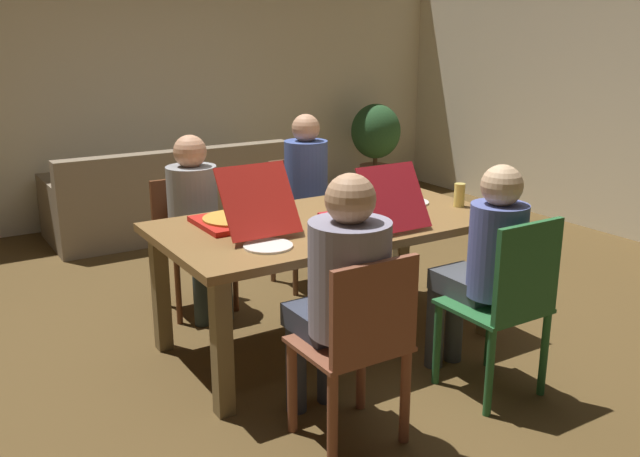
# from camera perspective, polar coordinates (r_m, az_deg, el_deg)

# --- Properties ---
(ground_plane) EXTENTS (20.00, 20.00, 0.00)m
(ground_plane) POSITION_cam_1_polar(r_m,az_deg,el_deg) (4.19, 0.73, -9.21)
(ground_plane) COLOR brown
(back_wall) EXTENTS (6.89, 0.12, 2.68)m
(back_wall) POSITION_cam_1_polar(r_m,az_deg,el_deg) (6.91, -14.92, 11.85)
(back_wall) COLOR beige
(back_wall) RESTS_ON ground
(side_wall_right) EXTENTS (0.12, 5.77, 2.68)m
(side_wall_right) POSITION_cam_1_polar(r_m,az_deg,el_deg) (6.94, 21.03, 11.35)
(side_wall_right) COLOR beige
(side_wall_right) RESTS_ON ground
(dining_table) EXTENTS (1.94, 1.04, 0.75)m
(dining_table) POSITION_cam_1_polar(r_m,az_deg,el_deg) (3.96, 0.77, -0.54)
(dining_table) COLOR brown
(dining_table) RESTS_ON ground
(chair_0) EXTENTS (0.43, 0.39, 0.90)m
(chair_0) POSITION_cam_1_polar(r_m,az_deg,el_deg) (5.01, -1.62, 1.20)
(chair_0) COLOR brown
(chair_0) RESTS_ON ground
(person_0) EXTENTS (0.30, 0.51, 1.24)m
(person_0) POSITION_cam_1_polar(r_m,az_deg,el_deg) (4.84, -0.79, 3.26)
(person_0) COLOR #3B3B3C
(person_0) RESTS_ON ground
(chair_1) EXTENTS (0.43, 0.43, 0.94)m
(chair_1) POSITION_cam_1_polar(r_m,az_deg,el_deg) (3.51, 15.23, -5.76)
(chair_1) COLOR #286533
(chair_1) RESTS_ON ground
(person_1) EXTENTS (0.28, 0.53, 1.18)m
(person_1) POSITION_cam_1_polar(r_m,az_deg,el_deg) (3.56, 13.43, -2.50)
(person_1) COLOR #414449
(person_1) RESTS_ON ground
(chair_2) EXTENTS (0.44, 0.42, 0.85)m
(chair_2) POSITION_cam_1_polar(r_m,az_deg,el_deg) (4.64, -10.71, -0.41)
(chair_2) COLOR brown
(chair_2) RESTS_ON ground
(person_2) EXTENTS (0.32, 0.48, 1.16)m
(person_2) POSITION_cam_1_polar(r_m,az_deg,el_deg) (4.47, -10.19, 1.52)
(person_2) COLOR #2D393A
(person_2) RESTS_ON ground
(chair_3) EXTENTS (0.45, 0.40, 0.90)m
(chair_3) POSITION_cam_1_polar(r_m,az_deg,el_deg) (3.02, 3.22, -9.65)
(chair_3) COLOR brown
(chair_3) RESTS_ON ground
(person_3) EXTENTS (0.36, 0.54, 1.23)m
(person_3) POSITION_cam_1_polar(r_m,az_deg,el_deg) (3.03, 1.88, -4.62)
(person_3) COLOR #343948
(person_3) RESTS_ON ground
(pizza_box_0) EXTENTS (0.38, 0.57, 0.35)m
(pizza_box_0) POSITION_cam_1_polar(r_m,az_deg,el_deg) (3.90, 4.04, 1.31)
(pizza_box_0) COLOR #B11922
(pizza_box_0) RESTS_ON dining_table
(pizza_box_1) EXTENTS (0.40, 0.62, 0.37)m
(pizza_box_1) POSITION_cam_1_polar(r_m,az_deg,el_deg) (3.81, -6.75, 0.91)
(pizza_box_1) COLOR red
(pizza_box_1) RESTS_ON dining_table
(plate_0) EXTENTS (0.26, 0.26, 0.03)m
(plate_0) POSITION_cam_1_polar(r_m,az_deg,el_deg) (4.34, 7.27, 2.21)
(plate_0) COLOR white
(plate_0) RESTS_ON dining_table
(plate_1) EXTENTS (0.26, 0.26, 0.03)m
(plate_1) POSITION_cam_1_polar(r_m,az_deg,el_deg) (3.57, 1.26, -0.73)
(plate_1) COLOR white
(plate_1) RESTS_ON dining_table
(plate_2) EXTENTS (0.25, 0.25, 0.01)m
(plate_2) POSITION_cam_1_polar(r_m,az_deg,el_deg) (3.45, -4.30, -1.45)
(plate_2) COLOR white
(plate_2) RESTS_ON dining_table
(drinking_glass_0) EXTENTS (0.07, 0.07, 0.10)m
(drinking_glass_0) POSITION_cam_1_polar(r_m,az_deg,el_deg) (4.32, 4.50, 2.79)
(drinking_glass_0) COLOR #E2C861
(drinking_glass_0) RESTS_ON dining_table
(drinking_glass_1) EXTENTS (0.07, 0.07, 0.14)m
(drinking_glass_1) POSITION_cam_1_polar(r_m,az_deg,el_deg) (4.30, 11.42, 2.72)
(drinking_glass_1) COLOR #E5CA5D
(drinking_glass_1) RESTS_ON dining_table
(couch) EXTENTS (2.09, 0.88, 0.80)m
(couch) POSITION_cam_1_polar(r_m,az_deg,el_deg) (6.45, -12.30, 2.12)
(couch) COLOR #83735B
(couch) RESTS_ON ground
(potted_plant) EXTENTS (0.54, 0.54, 1.02)m
(potted_plant) POSITION_cam_1_polar(r_m,az_deg,el_deg) (7.67, 4.61, 7.22)
(potted_plant) COLOR #B0725A
(potted_plant) RESTS_ON ground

